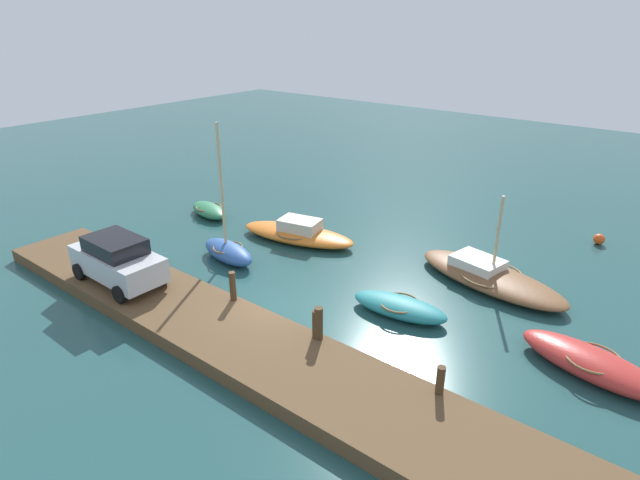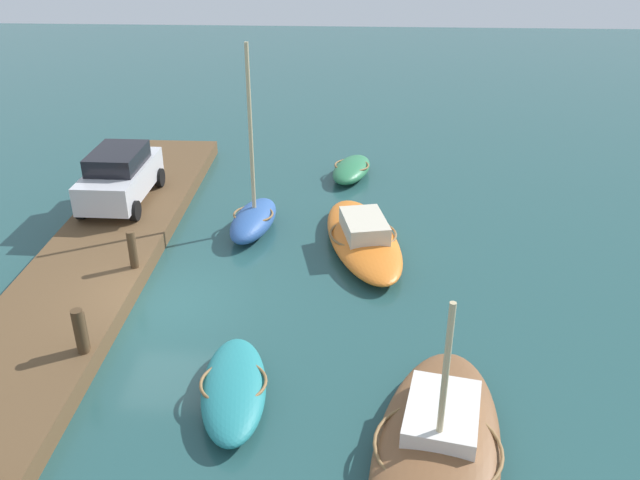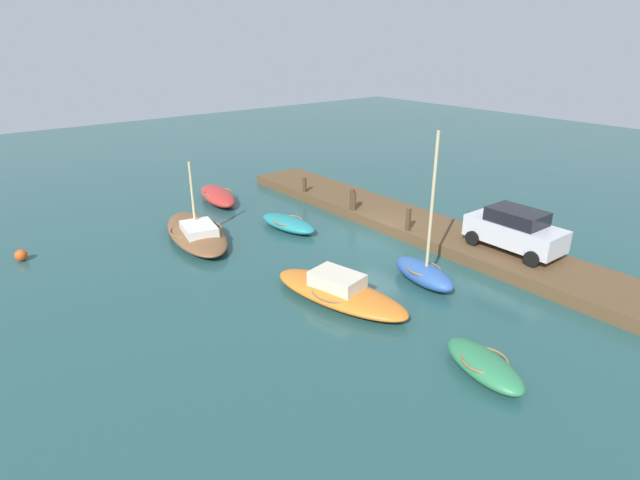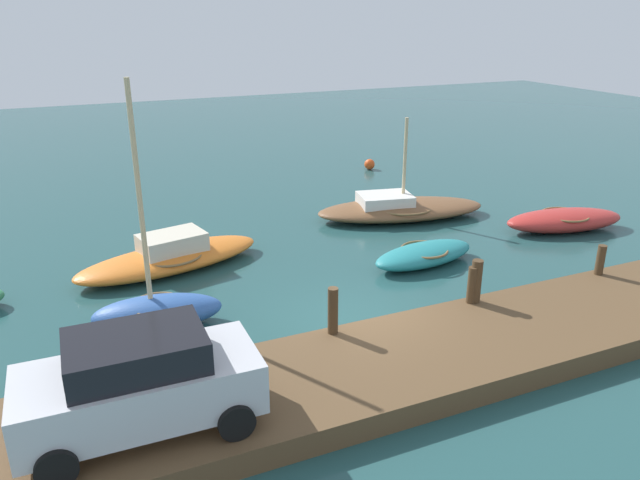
# 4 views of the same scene
# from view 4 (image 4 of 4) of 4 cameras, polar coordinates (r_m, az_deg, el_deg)

# --- Properties ---
(ground_plane) EXTENTS (84.00, 84.00, 0.00)m
(ground_plane) POSITION_cam_4_polar(r_m,az_deg,el_deg) (15.21, 3.29, -7.74)
(ground_plane) COLOR #234C4C
(dock_platform) EXTENTS (23.33, 3.25, 0.51)m
(dock_platform) POSITION_cam_4_polar(r_m,az_deg,el_deg) (13.28, 8.10, -11.23)
(dock_platform) COLOR brown
(dock_platform) RESTS_ON ground_plane
(rowboat_blue) EXTENTS (3.23, 1.68, 5.91)m
(rowboat_blue) POSITION_cam_4_polar(r_m,az_deg,el_deg) (15.31, -14.94, -6.26)
(rowboat_blue) COLOR #2D569E
(rowboat_blue) RESTS_ON ground_plane
(rowboat_teal) EXTENTS (3.62, 1.79, 0.62)m
(rowboat_teal) POSITION_cam_4_polar(r_m,az_deg,el_deg) (18.69, 9.69, -1.33)
(rowboat_teal) COLOR teal
(rowboat_teal) RESTS_ON ground_plane
(sailboat_brown) EXTENTS (6.64, 3.57, 3.69)m
(sailboat_brown) POSITION_cam_4_polar(r_m,az_deg,el_deg) (22.75, 7.44, 2.97)
(sailboat_brown) COLOR brown
(sailboat_brown) RESTS_ON ground_plane
(motorboat_orange) EXTENTS (5.92, 3.11, 1.08)m
(motorboat_orange) POSITION_cam_4_polar(r_m,az_deg,el_deg) (18.62, -13.82, -1.49)
(motorboat_orange) COLOR orange
(motorboat_orange) RESTS_ON ground_plane
(rowboat_red) EXTENTS (4.53, 2.36, 0.75)m
(rowboat_red) POSITION_cam_4_polar(r_m,az_deg,el_deg) (22.89, 21.85, 1.75)
(rowboat_red) COLOR #B72D28
(rowboat_red) RESTS_ON ground_plane
(mooring_post_west) EXTENTS (0.23, 0.23, 1.09)m
(mooring_post_west) POSITION_cam_4_polar(r_m,az_deg,el_deg) (13.47, 1.21, -6.61)
(mooring_post_west) COLOR #47331E
(mooring_post_west) RESTS_ON dock_platform
(mooring_post_mid_west) EXTENTS (0.22, 0.22, 0.93)m
(mooring_post_mid_west) POSITION_cam_4_polar(r_m,az_deg,el_deg) (15.30, 13.98, -4.10)
(mooring_post_mid_west) COLOR #47331E
(mooring_post_mid_west) RESTS_ON dock_platform
(mooring_post_mid_east) EXTENTS (0.27, 0.27, 1.09)m
(mooring_post_mid_east) POSITION_cam_4_polar(r_m,az_deg,el_deg) (15.34, 14.37, -3.74)
(mooring_post_mid_east) COLOR #47331E
(mooring_post_mid_east) RESTS_ON dock_platform
(mooring_post_east) EXTENTS (0.23, 0.23, 0.83)m
(mooring_post_east) POSITION_cam_4_polar(r_m,az_deg,el_deg) (18.09, 24.71, -1.69)
(mooring_post_east) COLOR #47331E
(mooring_post_east) RESTS_ON dock_platform
(parked_car) EXTENTS (3.98, 1.99, 1.80)m
(parked_car) POSITION_cam_4_polar(r_m,az_deg,el_deg) (10.84, -16.49, -12.60)
(parked_car) COLOR silver
(parked_car) RESTS_ON dock_platform
(marker_buoy) EXTENTS (0.50, 0.50, 0.50)m
(marker_buoy) POSITION_cam_4_polar(r_m,az_deg,el_deg) (29.75, 4.64, 7.06)
(marker_buoy) COLOR #E54C19
(marker_buoy) RESTS_ON ground_plane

